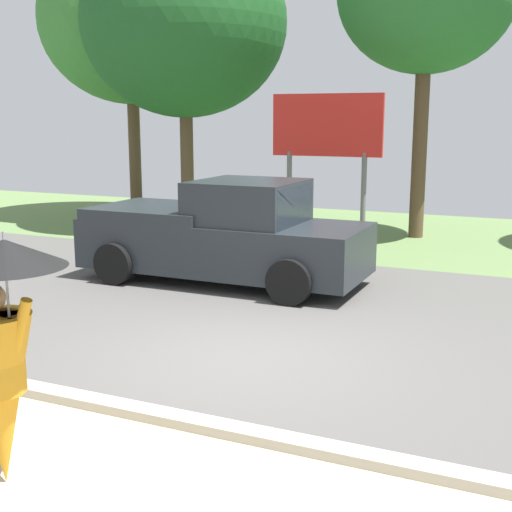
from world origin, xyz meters
name	(u,v)px	position (x,y,z in m)	size (l,w,h in m)	color
ground_plane	(318,304)	(0.00, 2.95, -0.05)	(40.00, 22.00, 0.20)	#565451
monk_pedestrian	(0,360)	(-0.45, -3.54, 1.08)	(1.05, 0.95, 2.13)	orange
pickup_truck	(225,235)	(-2.01, 3.56, 0.87)	(5.20, 2.28, 1.88)	#23282D
roadside_billboard	(327,136)	(-1.45, 7.59, 2.55)	(2.60, 0.12, 3.50)	slate
tree_center_back	(184,23)	(-6.02, 9.19, 5.44)	(5.49, 5.49, 7.95)	brown
tree_right_far	(130,21)	(-8.38, 10.15, 5.74)	(5.29, 5.29, 8.16)	brown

